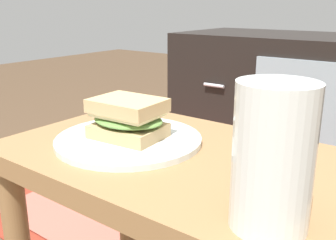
{
  "coord_description": "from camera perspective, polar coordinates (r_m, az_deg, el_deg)",
  "views": [
    {
      "loc": [
        0.34,
        -0.47,
        0.69
      ],
      "look_at": [
        -0.01,
        0.0,
        0.51
      ],
      "focal_mm": 41.41,
      "sensor_mm": 36.0,
      "label": 1
    }
  ],
  "objects": [
    {
      "name": "plate",
      "position": [
        0.66,
        -5.8,
        -2.9
      ],
      "size": [
        0.25,
        0.25,
        0.01
      ],
      "primitive_type": "cylinder",
      "color": "silver",
      "rests_on": "side_table"
    },
    {
      "name": "beer_glass",
      "position": [
        0.41,
        15.17,
        -5.44
      ],
      "size": [
        0.08,
        0.08,
        0.15
      ],
      "color": "silver",
      "rests_on": "side_table"
    },
    {
      "name": "side_table",
      "position": [
        0.66,
        0.96,
        -12.03
      ],
      "size": [
        0.56,
        0.36,
        0.46
      ],
      "color": "olive",
      "rests_on": "ground"
    },
    {
      "name": "sandwich_front",
      "position": [
        0.65,
        -5.9,
        0.24
      ],
      "size": [
        0.13,
        0.1,
        0.07
      ],
      "color": "tan",
      "rests_on": "plate"
    },
    {
      "name": "area_rug",
      "position": [
        1.38,
        -2.11,
        -12.98
      ],
      "size": [
        1.07,
        0.82,
        0.01
      ],
      "color": "maroon",
      "rests_on": "ground"
    },
    {
      "name": "tv_cabinet",
      "position": [
        1.53,
        19.63,
        0.73
      ],
      "size": [
        0.96,
        0.46,
        0.58
      ],
      "color": "black",
      "rests_on": "ground"
    }
  ]
}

